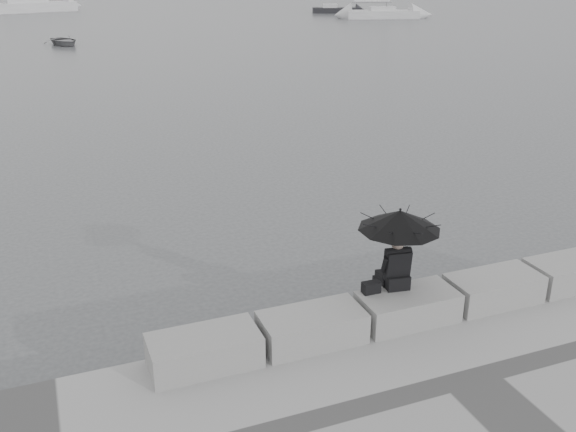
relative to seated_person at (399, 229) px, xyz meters
name	(u,v)px	position (x,y,z in m)	size (l,w,h in m)	color
ground	(391,333)	(0.09, 0.17, -2.04)	(360.00, 360.00, 0.00)	#444649
stone_block_far_left	(204,351)	(-3.31, -0.28, -1.29)	(1.60, 0.80, 0.50)	gray
stone_block_left	(312,328)	(-1.61, -0.28, -1.29)	(1.60, 0.80, 0.50)	gray
stone_block_centre	(408,307)	(0.09, -0.28, -1.29)	(1.60, 0.80, 0.50)	gray
stone_block_right	(493,289)	(1.79, -0.28, -1.29)	(1.60, 0.80, 0.50)	gray
stone_block_far_right	(570,272)	(3.49, -0.28, -1.29)	(1.60, 0.80, 0.50)	gray
seated_person	(399,229)	(0.00, 0.00, 0.00)	(1.33, 1.33, 1.39)	black
bag	(371,287)	(-0.47, -0.02, -0.95)	(0.29, 0.17, 0.19)	black
sailboat_right	(382,13)	(30.46, 54.79, -1.51)	(7.98, 4.51, 12.90)	silver
motor_cruiser	(35,4)	(-3.78, 77.56, -1.14)	(9.73, 4.94, 4.50)	silver
small_motorboat	(337,10)	(29.04, 62.94, -1.72)	(5.83, 3.46, 1.10)	black
dinghy	(64,41)	(-2.62, 43.33, -1.75)	(3.44, 1.46, 0.58)	gray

